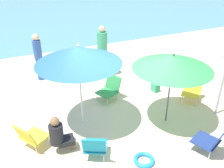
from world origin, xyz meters
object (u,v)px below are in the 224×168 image
(umbrella_green, at_px, (173,62))
(person_a, at_px, (38,57))
(beach_chair_e, at_px, (110,88))
(person_b, at_px, (59,135))
(beach_chair_b, at_px, (212,140))
(beach_chair_d, at_px, (30,136))
(person_c, at_px, (102,52))
(beach_chair_a, at_px, (192,89))
(beach_chair_c, at_px, (95,146))
(swim_ring, at_px, (144,160))
(umbrella_blue, at_px, (78,55))
(beach_bag, at_px, (155,87))

(umbrella_green, bearing_deg, person_a, 124.34)
(beach_chair_e, distance_m, person_b, 2.44)
(beach_chair_e, xyz_separation_m, person_a, (-1.62, 2.10, 0.47))
(beach_chair_b, height_order, beach_chair_d, beach_chair_b)
(beach_chair_b, distance_m, person_c, 4.54)
(person_c, bearing_deg, beach_chair_d, -166.29)
(beach_chair_a, xyz_separation_m, person_b, (-4.02, -0.59, 0.11))
(beach_chair_d, bearing_deg, person_a, 43.97)
(beach_chair_e, height_order, person_b, person_b)
(beach_chair_d, distance_m, person_c, 3.96)
(beach_chair_e, xyz_separation_m, person_c, (0.38, 1.50, 0.54))
(beach_chair_c, height_order, person_c, person_c)
(beach_chair_e, height_order, swim_ring, beach_chair_e)
(beach_chair_a, relative_size, person_a, 0.47)
(swim_ring, bearing_deg, umbrella_blue, 112.48)
(swim_ring, bearing_deg, beach_bag, 53.27)
(beach_chair_a, bearing_deg, beach_chair_d, -38.71)
(beach_chair_d, bearing_deg, beach_chair_b, -58.63)
(person_a, distance_m, person_b, 3.72)
(beach_chair_c, height_order, beach_chair_d, beach_chair_c)
(beach_chair_d, relative_size, beach_chair_e, 0.99)
(swim_ring, height_order, beach_bag, beach_bag)
(beach_chair_b, relative_size, person_a, 0.48)
(person_c, bearing_deg, beach_chair_e, -135.07)
(beach_chair_e, bearing_deg, umbrella_blue, 11.11)
(umbrella_green, bearing_deg, swim_ring, -140.53)
(swim_ring, bearing_deg, beach_chair_a, 32.55)
(beach_chair_d, bearing_deg, person_b, -63.53)
(beach_chair_b, height_order, beach_bag, beach_chair_b)
(umbrella_green, distance_m, beach_chair_d, 3.56)
(umbrella_blue, bearing_deg, beach_chair_d, -161.09)
(person_b, bearing_deg, person_c, 58.78)
(umbrella_blue, height_order, beach_chair_d, umbrella_blue)
(umbrella_green, distance_m, person_c, 3.21)
(umbrella_blue, relative_size, beach_chair_e, 2.75)
(beach_chair_b, distance_m, beach_chair_d, 3.88)
(person_a, bearing_deg, umbrella_green, -177.94)
(beach_chair_e, bearing_deg, swim_ring, 57.32)
(beach_chair_c, bearing_deg, person_c, 1.96)
(umbrella_green, bearing_deg, beach_chair_c, -165.67)
(beach_chair_b, relative_size, person_b, 0.83)
(umbrella_blue, xyz_separation_m, beach_bag, (2.56, 0.63, -1.71))
(beach_chair_e, bearing_deg, beach_chair_a, 130.34)
(beach_chair_b, distance_m, swim_ring, 1.50)
(umbrella_blue, distance_m, person_b, 1.77)
(person_b, height_order, person_c, person_c)
(beach_chair_c, distance_m, person_c, 4.01)
(umbrella_green, height_order, beach_bag, umbrella_green)
(umbrella_green, xyz_separation_m, beach_chair_c, (-2.15, -0.55, -1.28))
(beach_chair_b, bearing_deg, person_b, 41.65)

